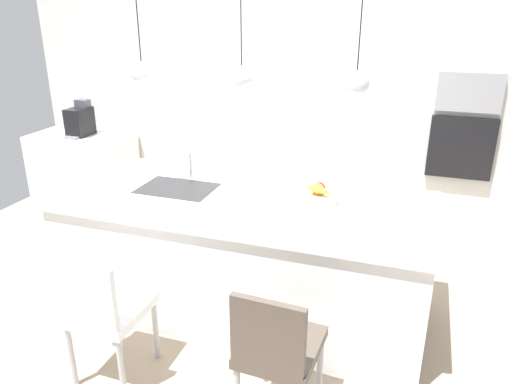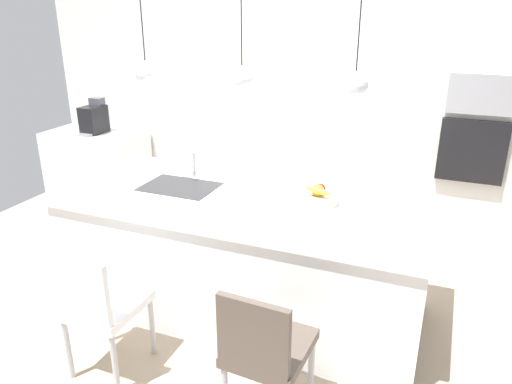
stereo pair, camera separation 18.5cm
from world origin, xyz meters
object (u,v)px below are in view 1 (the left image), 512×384
object	(u,v)px
microwave	(470,92)
chair_near	(104,310)
fruit_bowl	(318,195)
oven	(461,148)
coffee_machine	(80,121)
chair_middle	(277,348)

from	to	relation	value
microwave	chair_near	bearing A→B (deg)	-128.19
fruit_bowl	oven	distance (m)	1.79
oven	coffee_machine	bearing A→B (deg)	-175.63
chair_middle	chair_near	bearing A→B (deg)	179.95
coffee_machine	microwave	bearing A→B (deg)	4.37
microwave	oven	world-z (taller)	microwave
coffee_machine	oven	distance (m)	3.90
coffee_machine	microwave	size ratio (longest dim) A/B	0.70
coffee_machine	microwave	xyz separation A→B (m)	(3.89, 0.30, 0.48)
fruit_bowl	oven	size ratio (longest dim) A/B	0.52
fruit_bowl	microwave	size ratio (longest dim) A/B	0.54
fruit_bowl	chair_near	size ratio (longest dim) A/B	0.33
fruit_bowl	oven	bearing A→B (deg)	56.45
microwave	chair_middle	world-z (taller)	microwave
microwave	fruit_bowl	bearing A→B (deg)	-123.55
oven	chair_near	bearing A→B (deg)	-128.19
oven	chair_near	size ratio (longest dim) A/B	0.63
coffee_machine	microwave	world-z (taller)	microwave
coffee_machine	fruit_bowl	bearing A→B (deg)	-22.36
chair_near	oven	bearing A→B (deg)	51.81
fruit_bowl	chair_near	bearing A→B (deg)	-133.69
coffee_machine	chair_near	bearing A→B (deg)	-50.90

